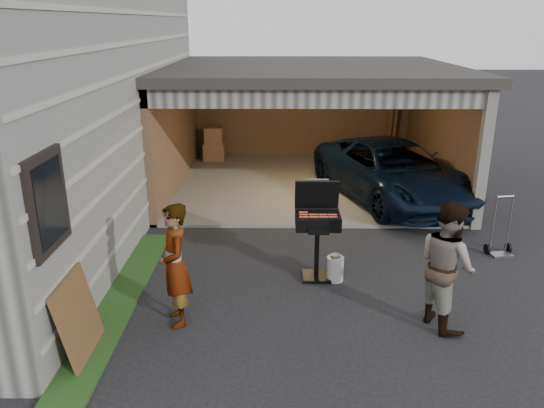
{
  "coord_description": "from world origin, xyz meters",
  "views": [
    {
      "loc": [
        0.01,
        -6.19,
        3.85
      ],
      "look_at": [
        -0.07,
        1.63,
        1.15
      ],
      "focal_mm": 35.0,
      "sensor_mm": 36.0,
      "label": 1
    }
  ],
  "objects": [
    {
      "name": "woman",
      "position": [
        -1.32,
        0.07,
        0.84
      ],
      "size": [
        0.58,
        0.71,
        1.68
      ],
      "primitive_type": "imported",
      "rotation": [
        0.0,
        0.0,
        -1.23
      ],
      "color": "silver",
      "rests_on": "ground"
    },
    {
      "name": "propane_tank",
      "position": [
        0.92,
        1.29,
        0.2
      ],
      "size": [
        0.28,
        0.28,
        0.4
      ],
      "primitive_type": "cylinder",
      "rotation": [
        0.0,
        0.0,
        -0.08
      ],
      "color": "silver",
      "rests_on": "ground"
    },
    {
      "name": "garage",
      "position": [
        0.76,
        6.79,
        1.87
      ],
      "size": [
        6.8,
        6.3,
        2.9
      ],
      "color": "#605E59",
      "rests_on": "ground"
    },
    {
      "name": "hand_truck",
      "position": [
        3.89,
        2.31,
        0.21
      ],
      "size": [
        0.46,
        0.37,
        1.07
      ],
      "rotation": [
        0.0,
        0.0,
        0.15
      ],
      "color": "slate",
      "rests_on": "ground"
    },
    {
      "name": "minivan",
      "position": [
        2.57,
        5.2,
        0.64
      ],
      "size": [
        3.47,
        5.06,
        1.29
      ],
      "primitive_type": "imported",
      "rotation": [
        0.0,
        0.0,
        0.32
      ],
      "color": "black",
      "rests_on": "ground"
    },
    {
      "name": "bbq_grill",
      "position": [
        0.63,
        1.41,
        0.91
      ],
      "size": [
        0.69,
        0.6,
        1.53
      ],
      "color": "black",
      "rests_on": "ground"
    },
    {
      "name": "groundcover_strip",
      "position": [
        -2.25,
        -1.0,
        0.03
      ],
      "size": [
        0.5,
        8.0,
        0.06
      ],
      "primitive_type": "cube",
      "color": "#193814",
      "rests_on": "ground"
    },
    {
      "name": "plywood_panel",
      "position": [
        -2.34,
        -0.72,
        0.51
      ],
      "size": [
        0.26,
        0.93,
        1.03
      ],
      "primitive_type": "cube",
      "rotation": [
        0.0,
        -0.21,
        0.0
      ],
      "color": "#4F361B",
      "rests_on": "ground"
    },
    {
      "name": "man",
      "position": [
        2.22,
        0.07,
        0.86
      ],
      "size": [
        0.88,
        1.0,
        1.72
      ],
      "primitive_type": "imported",
      "rotation": [
        0.0,
        0.0,
        1.89
      ],
      "color": "#451E1B",
      "rests_on": "ground"
    },
    {
      "name": "ground",
      "position": [
        0.0,
        0.0,
        0.0
      ],
      "size": [
        80.0,
        80.0,
        0.0
      ],
      "primitive_type": "plane",
      "color": "black",
      "rests_on": "ground"
    }
  ]
}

